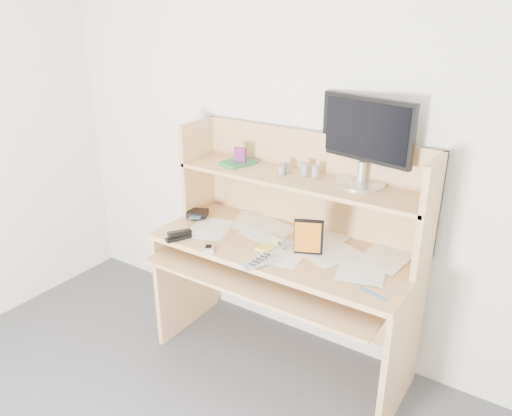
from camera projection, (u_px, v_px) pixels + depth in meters
The scene contains 19 objects.
back_wall at pixel (315, 140), 2.69m from camera, with size 3.60×0.04×2.50m, color silver.
desk at pixel (290, 248), 2.71m from camera, with size 1.40×0.70×1.30m.
paper_clutter at pixel (283, 244), 2.63m from camera, with size 1.32×0.54×0.01m, color white.
keyboard at pixel (290, 269), 2.56m from camera, with size 0.47×0.28×0.03m.
tv_remote at pixel (260, 262), 2.42m from camera, with size 0.06×0.21×0.02m, color #9E9F9A.
flip_phone at pixel (210, 247), 2.57m from camera, with size 0.05×0.09×0.02m, color silver.
stapler at pixel (178, 235), 2.68m from camera, with size 0.04×0.14×0.04m, color black.
wallet at pixel (197, 213), 2.97m from camera, with size 0.12×0.10×0.03m, color black.
sticky_note_pad at pixel (266, 248), 2.59m from camera, with size 0.08×0.08×0.01m, color #FFE843.
digital_camera at pixel (278, 241), 2.60m from camera, with size 0.09×0.03×0.05m, color silver.
game_case at pixel (309, 237), 2.47m from camera, with size 0.15×0.02×0.20m, color black.
blue_pen at pixel (373, 293), 2.18m from camera, with size 0.01×0.01×0.14m, color #173CB0.
card_box at pixel (240, 156), 2.81m from camera, with size 0.07×0.02×0.10m, color maroon.
shelf_book at pixel (238, 163), 2.84m from camera, with size 0.13×0.19×0.02m, color #358452.
chip_stack_a at pixel (282, 170), 2.66m from camera, with size 0.04×0.04×0.05m, color black.
chip_stack_b at pixel (315, 172), 2.61m from camera, with size 0.04×0.04×0.07m, color silver.
chip_stack_c at pixel (286, 168), 2.69m from camera, with size 0.04×0.04×0.05m, color black.
chip_stack_d at pixel (305, 169), 2.64m from camera, with size 0.04×0.04×0.07m, color white.
monitor at pixel (365, 139), 2.45m from camera, with size 0.50×0.25×0.44m.
Camera 1 is at (1.18, -0.56, 1.94)m, focal length 35.00 mm.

